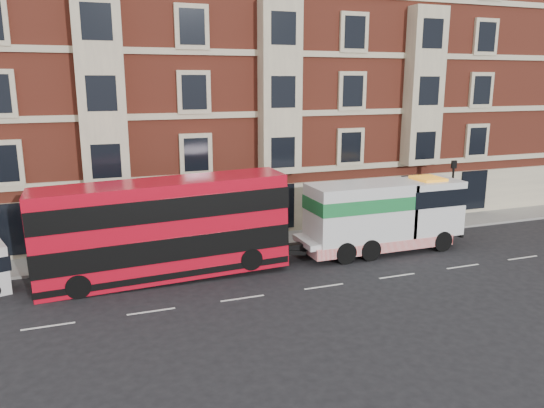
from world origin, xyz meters
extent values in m
plane|color=black|center=(0.00, 0.00, 0.00)|extent=(120.00, 120.00, 0.00)
cube|color=slate|center=(0.00, 7.50, 0.07)|extent=(90.00, 3.00, 0.15)
cube|color=maroon|center=(0.50, 15.00, 9.00)|extent=(45.00, 12.00, 18.00)
cylinder|color=black|center=(-6.00, 6.20, 2.15)|extent=(0.14, 0.14, 4.00)
cube|color=black|center=(-6.00, 6.20, 4.25)|extent=(0.35, 0.15, 0.50)
cylinder|color=black|center=(12.00, 6.20, 2.15)|extent=(0.14, 0.14, 4.00)
cube|color=black|center=(12.00, 6.20, 4.25)|extent=(0.35, 0.15, 0.50)
cube|color=red|center=(-6.79, 3.77, 2.49)|extent=(11.87, 2.65, 4.66)
cube|color=black|center=(-6.79, 3.77, 1.80)|extent=(11.91, 2.71, 1.11)
cube|color=black|center=(-6.79, 3.77, 3.71)|extent=(11.91, 2.71, 1.06)
cylinder|color=black|center=(-10.82, 2.57, 0.55)|extent=(1.10, 0.34, 1.10)
cylinder|color=black|center=(-10.82, 4.96, 0.55)|extent=(1.10, 0.34, 1.10)
cylinder|color=black|center=(-2.76, 2.57, 0.87)|extent=(1.10, 0.34, 1.10)
cylinder|color=black|center=(-2.76, 4.96, 0.87)|extent=(1.10, 0.34, 1.10)
cube|color=silver|center=(5.21, 3.77, 1.01)|extent=(9.54, 2.44, 0.32)
cube|color=silver|center=(8.28, 3.77, 2.38)|extent=(3.39, 2.65, 3.07)
cube|color=silver|center=(3.94, 3.77, 2.44)|extent=(5.72, 2.65, 3.07)
cube|color=#187035|center=(3.94, 3.77, 2.97)|extent=(5.78, 2.69, 0.74)
cube|color=red|center=(5.00, 3.77, 0.64)|extent=(8.48, 2.71, 0.58)
cylinder|color=black|center=(8.60, 2.57, 0.58)|extent=(1.17, 0.37, 1.17)
cylinder|color=black|center=(8.60, 4.96, 0.58)|extent=(1.17, 0.37, 1.17)
cylinder|color=black|center=(3.94, 2.57, 0.58)|extent=(1.17, 0.42, 1.17)
cylinder|color=black|center=(3.94, 4.96, 0.58)|extent=(1.17, 0.42, 1.17)
cylinder|color=black|center=(2.45, 2.57, 0.58)|extent=(1.17, 0.42, 1.17)
cylinder|color=black|center=(2.45, 4.96, 0.58)|extent=(1.17, 0.42, 1.17)
imported|color=#192633|center=(-10.96, 6.26, 0.91)|extent=(0.57, 0.39, 1.52)
camera|label=1|loc=(-10.35, -21.08, 9.43)|focal=35.00mm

